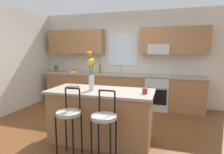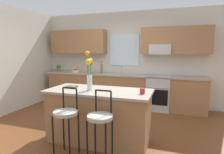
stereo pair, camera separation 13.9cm
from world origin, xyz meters
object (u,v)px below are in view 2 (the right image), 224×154
Objects in this scene: flower_vase at (89,71)px; potted_plant_small at (59,67)px; oven_range at (158,93)px; kitchen_island at (99,115)px; bottle_olive_oil at (101,68)px; bar_stool_middle at (100,120)px; mug_ceramic at (142,91)px; cookbook at (71,87)px; fruit_bowl_oranges at (76,70)px; bar_stool_near at (66,116)px.

potted_plant_small is at bearing 133.73° from flower_vase.
kitchen_island is at bearing -111.16° from oven_range.
bar_stool_middle is at bearing -68.54° from bottle_olive_oil.
potted_plant_small is at bearing 143.91° from mug_ceramic.
potted_plant_small reaches higher than bar_stool_middle.
bar_stool_middle is (-0.56, -2.77, 0.18)m from oven_range.
cookbook is (-1.32, 0.09, -0.03)m from mug_ceramic.
mug_ceramic is at bearing -42.39° from fruit_bowl_oranges.
bar_stool_middle reaches higher than oven_range.
mug_ceramic is 1.32m from cookbook.
kitchen_island is at bearing -4.07° from cookbook.
bar_stool_near is at bearing -114.09° from kitchen_island.
fruit_bowl_oranges is at bearing 117.68° from cookbook.
kitchen_island is 0.81m from flower_vase.
fruit_bowl_oranges is 0.87m from bottle_olive_oil.
potted_plant_small is at bearing 179.55° from oven_range.
cookbook is 2.76m from potted_plant_small.
flower_vase is 0.95m from mug_ceramic.
bar_stool_near reaches higher than cookbook.
potted_plant_small is (-2.30, 2.18, 0.59)m from kitchen_island.
potted_plant_small reaches higher than kitchen_island.
bottle_olive_oil is at bearing 101.11° from bar_stool_near.
oven_range is 4.60× the size of cookbook.
bar_stool_near is at bearing -151.30° from mug_ceramic.
potted_plant_small reaches higher than bar_stool_near.
bar_stool_middle reaches higher than cookbook.
oven_range is at bearing 78.59° from bar_stool_middle.
kitchen_island is 0.70m from bar_stool_middle.
bottle_olive_oil is at bearing -0.00° from potted_plant_small.
kitchen_island is 7.53× the size of fruit_bowl_oranges.
flower_vase is at bearing -73.14° from bottle_olive_oil.
mug_ceramic is (1.04, 0.57, 0.33)m from bar_stool_near.
bottle_olive_oil is (-0.68, 2.25, -0.19)m from flower_vase.
bar_stool_near is at bearing -78.89° from bottle_olive_oil.
oven_range is 2.57m from fruit_bowl_oranges.
oven_range is 0.88× the size of bar_stool_near.
flower_vase reaches higher than cookbook.
bottle_olive_oil is at bearing 106.86° from flower_vase.
mug_ceramic is 2.74m from bottle_olive_oil.
flower_vase is 2.75m from fruit_bowl_oranges.
kitchen_island is 2.81m from fruit_bowl_oranges.
flower_vase is 2.36m from bottle_olive_oil.
bar_stool_near is 3.47m from potted_plant_small.
bar_stool_middle is at bearing -65.91° from kitchen_island.
flower_vase is at bearing -152.96° from kitchen_island.
potted_plant_small reaches higher than oven_range.
cookbook is at bearing 176.21° from mug_ceramic.
kitchen_island is at bearing 65.91° from bar_stool_near.
bottle_olive_oil is (0.86, -0.00, 0.09)m from fruit_bowl_oranges.
flower_vase is (-0.98, -2.23, 0.80)m from oven_range.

